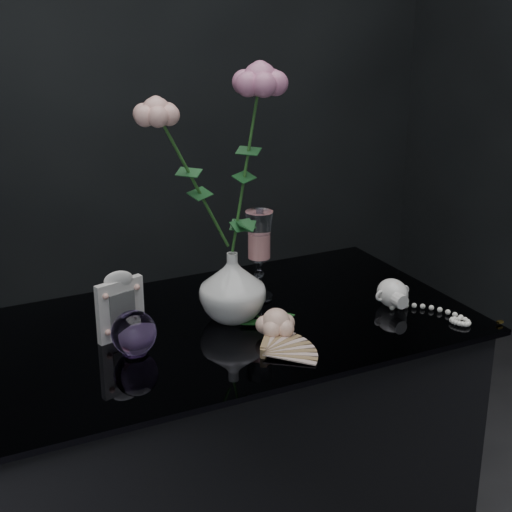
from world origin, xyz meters
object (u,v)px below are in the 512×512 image
vase (232,286)px  wine_glass (259,255)px  paperweight (134,333)px  loose_rose (276,323)px  picture_frame (120,305)px  pearl_jar (393,292)px

vase → wine_glass: (0.10, 0.08, 0.03)m
vase → wine_glass: bearing=37.7°
wine_glass → paperweight: 0.37m
vase → loose_rose: vase is taller
wine_glass → loose_rose: size_ratio=1.14×
picture_frame → paperweight: 0.08m
paperweight → loose_rose: paperweight is taller
wine_glass → paperweight: (-0.34, -0.14, -0.06)m
vase → loose_rose: bearing=-70.9°
vase → pearl_jar: size_ratio=0.65×
vase → paperweight: size_ratio=1.67×
paperweight → loose_rose: (0.28, -0.05, -0.01)m
picture_frame → loose_rose: picture_frame is taller
vase → pearl_jar: bearing=-15.2°
pearl_jar → wine_glass: bearing=144.3°
picture_frame → pearl_jar: picture_frame is taller
picture_frame → paperweight: picture_frame is taller
vase → picture_frame: size_ratio=1.02×
loose_rose → wine_glass: bearing=68.7°
picture_frame → loose_rose: 0.31m
wine_glass → loose_rose: bearing=-107.1°
picture_frame → pearl_jar: size_ratio=0.63×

